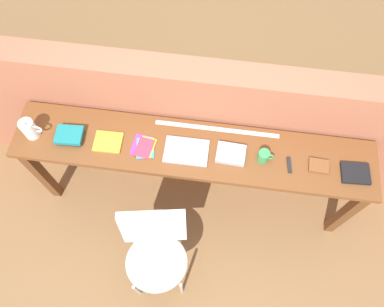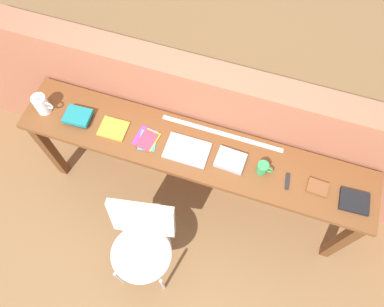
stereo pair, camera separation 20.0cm
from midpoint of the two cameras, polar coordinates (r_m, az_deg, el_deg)
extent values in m
plane|color=brown|center=(3.27, 0.39, -10.82)|extent=(40.00, 40.00, 0.00)
cube|color=#9E5B42|center=(2.91, 4.38, 4.27)|extent=(6.00, 0.20, 1.30)
cube|color=brown|center=(2.57, 2.58, 0.38)|extent=(2.50, 0.44, 0.04)
cube|color=#5B341A|center=(3.23, -19.23, 0.40)|extent=(0.07, 0.07, 0.84)
cube|color=#5B341A|center=(3.05, 23.65, -12.21)|extent=(0.07, 0.07, 0.84)
cube|color=#5B341A|center=(3.34, -16.86, 5.09)|extent=(0.07, 0.07, 0.84)
cube|color=#5B341A|center=(3.17, 24.35, -6.74)|extent=(0.07, 0.07, 0.84)
ellipsoid|color=silver|center=(2.77, -5.64, -15.15)|extent=(0.51, 0.49, 0.08)
cube|color=silver|center=(2.58, -5.34, -10.05)|extent=(0.45, 0.18, 0.40)
cylinder|color=#B2B2B7|center=(3.01, -9.02, -18.38)|extent=(0.02, 0.02, 0.41)
cylinder|color=#B2B2B7|center=(2.98, -2.48, -19.46)|extent=(0.02, 0.02, 0.41)
cylinder|color=#B2B2B7|center=(3.06, -7.78, -12.63)|extent=(0.02, 0.02, 0.41)
cylinder|color=#B2B2B7|center=(3.02, -1.51, -13.59)|extent=(0.02, 0.02, 0.41)
cylinder|color=white|center=(2.80, -20.08, 6.92)|extent=(0.10, 0.10, 0.15)
cone|color=white|center=(2.72, -20.93, 7.38)|extent=(0.04, 0.03, 0.04)
torus|color=white|center=(2.77, -19.12, 6.76)|extent=(0.07, 0.01, 0.07)
cube|color=black|center=(2.74, -14.96, 5.09)|extent=(0.18, 0.14, 0.02)
cube|color=#19757A|center=(2.72, -15.03, 5.36)|extent=(0.19, 0.16, 0.03)
cube|color=gold|center=(2.65, -9.79, 3.57)|extent=(0.19, 0.16, 0.02)
cube|color=purple|center=(2.59, -5.10, 2.29)|extent=(0.13, 0.17, 0.00)
cube|color=#3399D8|center=(2.58, -4.56, 1.81)|extent=(0.14, 0.18, 0.00)
cube|color=yellow|center=(2.58, -4.40, 1.94)|extent=(0.13, 0.17, 0.00)
cube|color=#E5334C|center=(2.57, -4.68, 1.87)|extent=(0.13, 0.16, 0.00)
cube|color=#9E9EA3|center=(2.53, 1.50, 0.32)|extent=(0.30, 0.20, 0.02)
cube|color=#9E9EA3|center=(2.51, 8.16, -1.21)|extent=(0.20, 0.16, 0.04)
cylinder|color=#338C4C|center=(2.50, 12.94, -2.35)|extent=(0.08, 0.08, 0.09)
torus|color=#338C4C|center=(2.50, 13.91, -2.63)|extent=(0.06, 0.01, 0.06)
cube|color=black|center=(2.54, 16.53, -4.29)|extent=(0.04, 0.11, 0.02)
cube|color=brown|center=(2.59, 20.70, -5.06)|extent=(0.13, 0.11, 0.02)
cube|color=black|center=(2.64, 25.52, -6.80)|extent=(0.19, 0.16, 0.03)
cube|color=silver|center=(2.62, 6.75, 2.87)|extent=(0.87, 0.03, 0.00)
camera|label=1|loc=(0.10, -87.71, 4.73)|focal=35.00mm
camera|label=2|loc=(0.10, 92.29, -4.73)|focal=35.00mm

